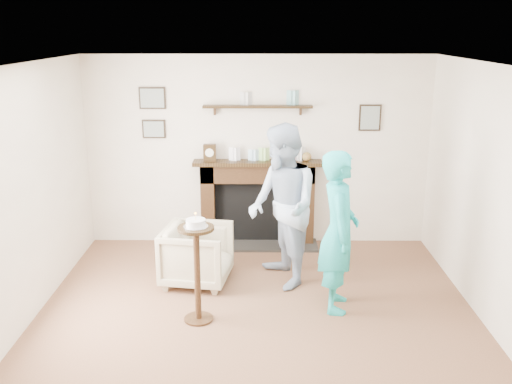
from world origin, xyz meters
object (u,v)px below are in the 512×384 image
woman (335,306)px  pedestal_table (197,255)px  armchair (198,282)px  man (281,282)px

woman → pedestal_table: bearing=106.8°
woman → armchair: bearing=73.9°
armchair → woman: woman is taller
armchair → pedestal_table: pedestal_table is taller
man → woman: bearing=25.2°
armchair → pedestal_table: bearing=-164.9°
man → woman: 0.80m
woman → pedestal_table: 1.60m
armchair → man: bearing=-81.7°
man → armchair: bearing=-108.5°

